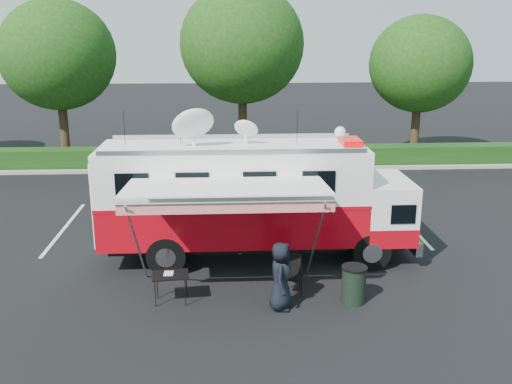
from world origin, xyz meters
TOP-DOWN VIEW (x-y plane):
  - ground_plane at (0.00, 0.00)m, footprint 120.00×120.00m
  - back_border at (1.14, 12.90)m, footprint 60.00×6.14m
  - stall_lines at (-0.50, 3.00)m, footprint 24.12×5.50m
  - command_truck at (-0.08, -0.00)m, footprint 9.12×2.51m
  - awning at (-0.90, -2.61)m, footprint 4.98×2.58m
  - person at (0.39, -3.32)m, footprint 0.68×0.92m
  - folding_table at (-2.31, -2.83)m, footprint 0.96×0.72m
  - folding_chair at (0.78, -2.44)m, footprint 0.64×0.68m
  - trash_bin at (2.25, -3.08)m, footprint 0.64×0.64m

SIDE VIEW (x-z plane):
  - ground_plane at x=0.00m, z-range 0.00..0.00m
  - person at x=0.39m, z-range -0.86..0.86m
  - stall_lines at x=-0.50m, z-range 0.00..0.01m
  - trash_bin at x=2.25m, z-range 0.00..0.96m
  - folding_chair at x=0.78m, z-range 0.10..1.14m
  - folding_table at x=-2.31m, z-range 0.33..1.09m
  - command_truck at x=-0.08m, z-range -0.32..4.06m
  - awning at x=-0.90m, z-range 1.31..4.32m
  - back_border at x=1.14m, z-range 0.57..9.44m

